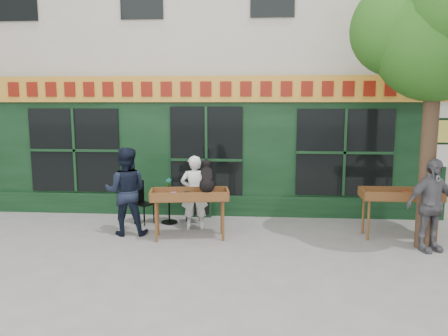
% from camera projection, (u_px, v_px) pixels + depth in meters
% --- Properties ---
extents(ground, '(80.00, 80.00, 0.00)m').
position_uv_depth(ground, '(193.00, 247.00, 8.23)').
color(ground, slate).
rests_on(ground, ground).
extents(building, '(14.00, 7.26, 10.00)m').
position_uv_depth(building, '(220.00, 27.00, 13.38)').
color(building, beige).
rests_on(building, ground).
extents(street_tree, '(3.05, 2.90, 5.60)m').
position_uv_depth(street_tree, '(438.00, 21.00, 7.64)').
color(street_tree, '#382619').
rests_on(street_tree, ground).
extents(book_cart_center, '(1.57, 0.83, 0.99)m').
position_uv_depth(book_cart_center, '(190.00, 198.00, 8.63)').
color(book_cart_center, brown).
rests_on(book_cart_center, ground).
extents(dog, '(0.42, 0.64, 0.60)m').
position_uv_depth(dog, '(207.00, 175.00, 8.48)').
color(dog, black).
rests_on(dog, book_cart_center).
extents(woman, '(0.63, 0.46, 1.59)m').
position_uv_depth(woman, '(194.00, 193.00, 9.27)').
color(woman, silver).
rests_on(woman, ground).
extents(book_cart_right, '(1.50, 0.63, 0.99)m').
position_uv_depth(book_cart_right, '(400.00, 198.00, 8.65)').
color(book_cart_right, brown).
rests_on(book_cart_right, ground).
extents(man_right, '(1.08, 0.73, 1.71)m').
position_uv_depth(man_right, '(431.00, 205.00, 7.88)').
color(man_right, '#58585D').
rests_on(man_right, ground).
extents(bistro_table, '(0.60, 0.60, 0.76)m').
position_uv_depth(bistro_table, '(169.00, 199.00, 9.77)').
color(bistro_table, black).
rests_on(bistro_table, ground).
extents(bistro_chair_left, '(0.49, 0.49, 0.95)m').
position_uv_depth(bistro_chair_left, '(141.00, 199.00, 9.76)').
color(bistro_chair_left, black).
rests_on(bistro_chair_left, ground).
extents(bistro_chair_right, '(0.45, 0.45, 0.95)m').
position_uv_depth(bistro_chair_right, '(198.00, 198.00, 9.80)').
color(bistro_chair_right, black).
rests_on(bistro_chair_right, ground).
extents(potted_plant, '(0.16, 0.12, 0.26)m').
position_uv_depth(potted_plant, '(169.00, 184.00, 9.72)').
color(potted_plant, gray).
rests_on(potted_plant, bistro_table).
extents(man_left, '(0.95, 0.78, 1.80)m').
position_uv_depth(man_left, '(126.00, 191.00, 8.88)').
color(man_left, black).
rests_on(man_left, ground).
extents(chalkboard, '(0.56, 0.20, 0.79)m').
position_uv_depth(chalkboard, '(200.00, 200.00, 10.34)').
color(chalkboard, black).
rests_on(chalkboard, ground).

